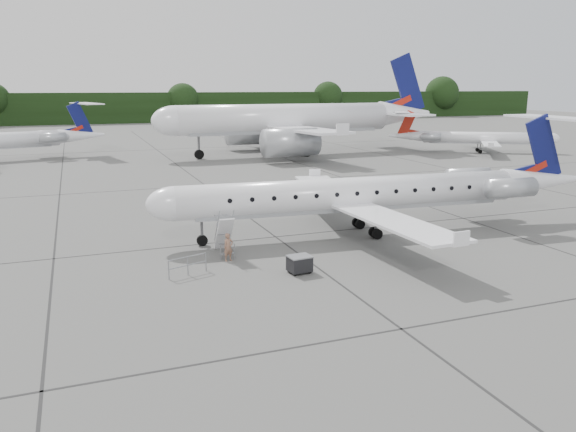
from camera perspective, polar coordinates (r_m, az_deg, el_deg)
name	(u,v)px	position (r m, az deg, el deg)	size (l,w,h in m)	color
ground	(403,253)	(34.12, 11.63, -3.68)	(320.00, 320.00, 0.00)	slate
treeline	(142,108)	(158.57, -14.60, 10.61)	(260.00, 4.00, 8.00)	black
main_regional_jet	(353,178)	(37.06, 6.67, 3.89)	(29.80, 21.45, 7.64)	white
airstair	(224,235)	(32.98, -6.50, -1.92)	(0.85, 2.23, 2.39)	white
passenger	(228,247)	(31.88, -6.08, -3.17)	(0.59, 0.38, 1.61)	#8D624D
safety_railing	(188,266)	(29.88, -10.15, -5.03)	(2.20, 0.08, 1.00)	gray
baggage_cart	(300,264)	(29.77, 1.18, -4.89)	(1.16, 0.94, 1.00)	black
bg_narrowbody	(285,104)	(80.75, -0.28, 11.31)	(40.10, 28.87, 14.40)	white
bg_regional_right	(486,132)	(88.84, 19.47, 8.05)	(23.18, 16.69, 6.08)	white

